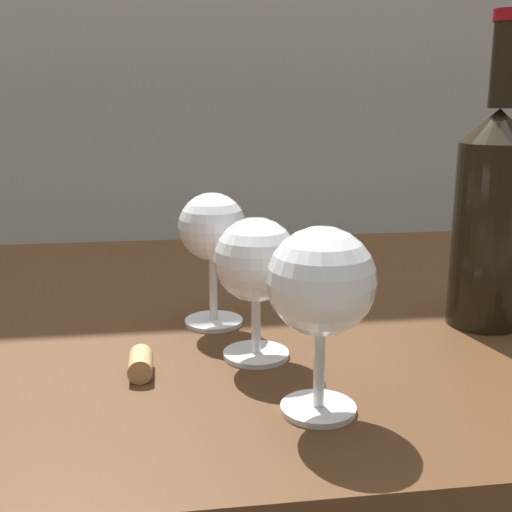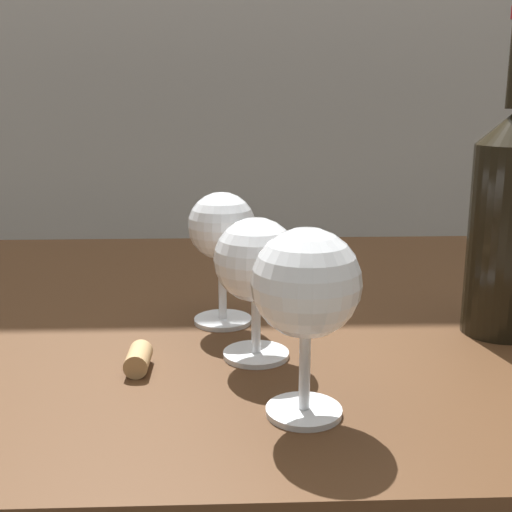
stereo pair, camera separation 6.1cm
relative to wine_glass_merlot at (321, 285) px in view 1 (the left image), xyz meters
The scene contains 6 objects.
dining_table 0.35m from the wine_glass_merlot, 103.74° to the left, with size 1.18×0.77×0.72m.
wine_glass_merlot is the anchor object (origin of this frame).
wine_glass_amber 0.12m from the wine_glass_merlot, 105.76° to the left, with size 0.08×0.08×0.14m.
wine_glass_pinot 0.23m from the wine_glass_merlot, 106.40° to the left, with size 0.07×0.07×0.15m.
wine_bottle 0.29m from the wine_glass_merlot, 37.68° to the left, with size 0.08×0.08×0.33m.
cork 0.19m from the wine_glass_merlot, 147.58° to the left, with size 0.02×0.02×0.04m, color tan.
Camera 1 is at (-0.05, -0.74, 0.96)m, focal length 45.74 mm.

